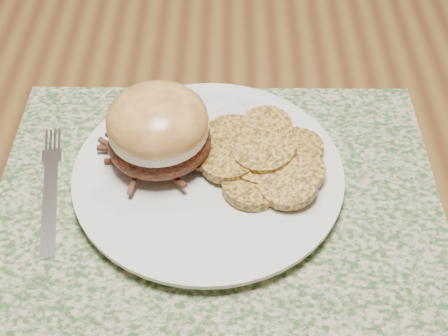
{
  "coord_description": "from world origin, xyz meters",
  "views": [
    {
      "loc": [
        0.02,
        -0.56,
        1.24
      ],
      "look_at": [
        0.01,
        -0.15,
        0.79
      ],
      "focal_mm": 50.0,
      "sensor_mm": 36.0,
      "label": 1
    }
  ],
  "objects_px": {
    "dining_table": "(215,147)",
    "dinner_plate": "(208,175)",
    "pork_sandwich": "(158,130)",
    "fork": "(51,187)"
  },
  "relations": [
    {
      "from": "dining_table",
      "to": "dinner_plate",
      "type": "relative_size",
      "value": 5.77
    },
    {
      "from": "dinner_plate",
      "to": "fork",
      "type": "height_order",
      "value": "dinner_plate"
    },
    {
      "from": "dining_table",
      "to": "fork",
      "type": "bearing_deg",
      "value": -138.78
    },
    {
      "from": "dining_table",
      "to": "pork_sandwich",
      "type": "bearing_deg",
      "value": -115.08
    },
    {
      "from": "dinner_plate",
      "to": "pork_sandwich",
      "type": "distance_m",
      "value": 0.07
    },
    {
      "from": "dining_table",
      "to": "fork",
      "type": "xyz_separation_m",
      "value": [
        -0.16,
        -0.14,
        0.09
      ]
    },
    {
      "from": "fork",
      "to": "dining_table",
      "type": "bearing_deg",
      "value": 31.78
    },
    {
      "from": "fork",
      "to": "pork_sandwich",
      "type": "bearing_deg",
      "value": 6.03
    },
    {
      "from": "dinner_plate",
      "to": "pork_sandwich",
      "type": "relative_size",
      "value": 2.02
    },
    {
      "from": "pork_sandwich",
      "to": "dinner_plate",
      "type": "bearing_deg",
      "value": -36.26
    }
  ]
}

